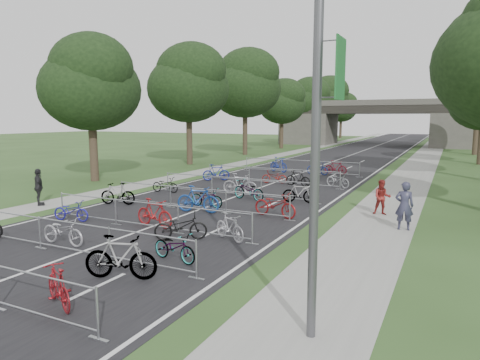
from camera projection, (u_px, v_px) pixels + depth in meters
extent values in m
cube|color=black|center=(360.00, 152.00, 54.74)|extent=(11.00, 140.00, 0.01)
cube|color=gray|center=(428.00, 154.00, 51.22)|extent=(3.00, 140.00, 0.01)
cube|color=gray|center=(303.00, 150.00, 58.05)|extent=(2.00, 140.00, 0.01)
cube|color=silver|center=(360.00, 152.00, 54.74)|extent=(0.12, 140.00, 0.00)
cube|color=#494741|center=(309.00, 129.00, 72.74)|extent=(8.00, 8.00, 5.00)
cube|color=#494741|center=(460.00, 131.00, 62.61)|extent=(8.00, 8.00, 5.00)
cube|color=black|center=(380.00, 110.00, 67.23)|extent=(30.00, 8.00, 1.20)
cube|color=#494741|center=(376.00, 103.00, 63.72)|extent=(30.00, 0.40, 0.90)
cube|color=#494741|center=(384.00, 104.00, 70.45)|extent=(30.00, 0.40, 0.90)
cylinder|color=#4C4C51|center=(316.00, 136.00, 7.98)|extent=(0.18, 0.18, 8.00)
cube|color=#1A5D29|center=(340.00, 69.00, 7.62)|extent=(0.03, 0.65, 1.10)
cylinder|color=#33261C|center=(94.00, 151.00, 29.38)|extent=(0.56, 0.56, 4.20)
ellipsoid|color=black|center=(91.00, 90.00, 28.79)|extent=(6.72, 6.72, 5.51)
sphere|color=black|center=(91.00, 68.00, 27.88)|extent=(5.38, 5.38, 5.38)
sphere|color=black|center=(91.00, 103.00, 29.57)|extent=(4.37, 4.37, 4.37)
cylinder|color=#33261C|center=(189.00, 139.00, 39.97)|extent=(0.56, 0.56, 4.72)
ellipsoid|color=black|center=(189.00, 89.00, 39.31)|extent=(7.56, 7.56, 6.20)
sphere|color=black|center=(191.00, 71.00, 38.38)|extent=(6.05, 6.05, 6.05)
sphere|color=black|center=(187.00, 99.00, 40.11)|extent=(4.91, 4.91, 4.91)
cylinder|color=#33261C|center=(245.00, 132.00, 50.57)|extent=(0.56, 0.56, 5.25)
ellipsoid|color=black|center=(245.00, 88.00, 49.83)|extent=(8.40, 8.40, 6.89)
sphere|color=black|center=(248.00, 73.00, 48.88)|extent=(6.72, 6.72, 6.72)
sphere|color=black|center=(243.00, 98.00, 50.64)|extent=(5.46, 5.46, 5.46)
sphere|color=black|center=(477.00, 112.00, 40.11)|extent=(4.00, 4.00, 4.00)
cylinder|color=#33261C|center=(281.00, 134.00, 61.28)|extent=(0.56, 0.56, 4.20)
ellipsoid|color=black|center=(282.00, 105.00, 60.69)|extent=(6.72, 6.72, 5.51)
sphere|color=black|center=(285.00, 95.00, 59.79)|extent=(5.38, 5.38, 5.38)
sphere|color=black|center=(280.00, 111.00, 61.47)|extent=(4.37, 4.37, 4.37)
cylinder|color=#33261C|center=(476.00, 136.00, 50.47)|extent=(0.56, 0.56, 4.48)
ellipsoid|color=black|center=(479.00, 98.00, 49.84)|extent=(7.17, 7.17, 5.88)
sphere|color=black|center=(473.00, 106.00, 50.63)|extent=(4.66, 4.66, 4.66)
cylinder|color=#33261C|center=(307.00, 130.00, 71.88)|extent=(0.56, 0.56, 4.72)
ellipsoid|color=black|center=(308.00, 102.00, 71.21)|extent=(7.56, 7.56, 6.20)
sphere|color=black|center=(310.00, 92.00, 70.28)|extent=(6.05, 6.05, 6.05)
sphere|color=black|center=(306.00, 108.00, 72.01)|extent=(4.91, 4.91, 4.91)
cylinder|color=#33261C|center=(472.00, 130.00, 61.06)|extent=(0.56, 0.56, 5.11)
ellipsoid|color=black|center=(475.00, 95.00, 60.34)|extent=(8.18, 8.18, 6.70)
sphere|color=black|center=(470.00, 102.00, 61.15)|extent=(5.31, 5.31, 5.31)
cylinder|color=#33261C|center=(326.00, 127.00, 82.47)|extent=(0.56, 0.56, 5.25)
ellipsoid|color=black|center=(327.00, 100.00, 81.73)|extent=(8.40, 8.40, 6.89)
sphere|color=black|center=(329.00, 91.00, 80.78)|extent=(6.72, 6.72, 6.72)
sphere|color=black|center=(325.00, 105.00, 82.55)|extent=(5.46, 5.46, 5.46)
cylinder|color=#33261C|center=(469.00, 132.00, 71.78)|extent=(0.56, 0.56, 3.85)
ellipsoid|color=black|center=(471.00, 110.00, 71.24)|extent=(6.16, 6.16, 5.05)
sphere|color=black|center=(476.00, 102.00, 70.35)|extent=(4.93, 4.93, 4.93)
sphere|color=black|center=(467.00, 114.00, 72.01)|extent=(4.00, 4.00, 4.00)
cylinder|color=#33261C|center=(341.00, 128.00, 93.18)|extent=(0.56, 0.56, 4.20)
ellipsoid|color=black|center=(341.00, 109.00, 92.59)|extent=(6.72, 6.72, 5.51)
sphere|color=black|center=(344.00, 103.00, 91.69)|extent=(5.38, 5.38, 5.38)
sphere|color=black|center=(339.00, 113.00, 93.37)|extent=(4.37, 4.37, 4.37)
cylinder|color=#33261C|center=(467.00, 129.00, 82.37)|extent=(0.56, 0.56, 4.48)
ellipsoid|color=black|center=(469.00, 106.00, 81.74)|extent=(7.17, 7.17, 5.88)
sphere|color=black|center=(473.00, 98.00, 80.83)|extent=(5.73, 5.73, 5.73)
sphere|color=black|center=(466.00, 111.00, 82.53)|extent=(4.66, 4.66, 4.66)
cylinder|color=#9EA1A6|center=(97.00, 313.00, 8.33)|extent=(0.05, 0.05, 1.10)
cube|color=#9EA1A6|center=(99.00, 339.00, 8.41)|extent=(0.50, 0.08, 0.03)
cylinder|color=#9EA1A6|center=(72.00, 223.00, 13.47)|extent=(9.20, 0.04, 0.04)
cylinder|color=#9EA1A6|center=(74.00, 249.00, 13.60)|extent=(9.20, 0.04, 0.04)
cylinder|color=#9EA1A6|center=(40.00, 232.00, 14.22)|extent=(0.05, 0.05, 1.10)
cube|color=#9EA1A6|center=(41.00, 248.00, 14.30)|extent=(0.50, 0.08, 0.03)
cylinder|color=#9EA1A6|center=(110.00, 244.00, 12.87)|extent=(0.05, 0.05, 1.10)
cube|color=#9EA1A6|center=(111.00, 262.00, 12.95)|extent=(0.50, 0.08, 0.03)
cylinder|color=#9EA1A6|center=(196.00, 259.00, 11.52)|extent=(0.05, 0.05, 1.10)
cube|color=#9EA1A6|center=(196.00, 278.00, 11.60)|extent=(0.50, 0.08, 0.03)
cylinder|color=#9EA1A6|center=(145.00, 203.00, 16.67)|extent=(9.20, 0.04, 0.04)
cylinder|color=#9EA1A6|center=(146.00, 224.00, 16.79)|extent=(9.20, 0.04, 0.04)
cylinder|color=#9EA1A6|center=(62.00, 205.00, 18.76)|extent=(0.05, 0.05, 1.10)
cube|color=#9EA1A6|center=(63.00, 217.00, 18.84)|extent=(0.50, 0.08, 0.03)
cylinder|color=#9EA1A6|center=(116.00, 211.00, 17.41)|extent=(0.05, 0.05, 1.10)
cube|color=#9EA1A6|center=(116.00, 224.00, 17.49)|extent=(0.50, 0.08, 0.03)
cylinder|color=#9EA1A6|center=(178.00, 219.00, 16.06)|extent=(0.05, 0.05, 1.10)
cube|color=#9EA1A6|center=(178.00, 233.00, 16.14)|extent=(0.50, 0.08, 0.03)
cylinder|color=#9EA1A6|center=(252.00, 229.00, 14.71)|extent=(0.05, 0.05, 1.10)
cube|color=#9EA1A6|center=(252.00, 244.00, 14.79)|extent=(0.50, 0.08, 0.03)
cylinder|color=#9EA1A6|center=(197.00, 189.00, 20.03)|extent=(9.20, 0.04, 0.04)
cylinder|color=#9EA1A6|center=(197.00, 207.00, 20.16)|extent=(9.20, 0.04, 0.04)
cylinder|color=#9EA1A6|center=(122.00, 192.00, 22.13)|extent=(0.05, 0.05, 1.10)
cube|color=#9EA1A6|center=(122.00, 202.00, 22.21)|extent=(0.50, 0.08, 0.03)
cylinder|color=#9EA1A6|center=(171.00, 196.00, 20.78)|extent=(0.05, 0.05, 1.10)
cube|color=#9EA1A6|center=(171.00, 207.00, 20.86)|extent=(0.50, 0.08, 0.03)
cylinder|color=#9EA1A6|center=(226.00, 202.00, 19.43)|extent=(0.05, 0.05, 1.10)
cube|color=#9EA1A6|center=(226.00, 213.00, 19.51)|extent=(0.50, 0.08, 0.03)
cylinder|color=#9EA1A6|center=(290.00, 208.00, 18.08)|extent=(0.05, 0.05, 1.10)
cube|color=#9EA1A6|center=(290.00, 220.00, 18.16)|extent=(0.50, 0.08, 0.03)
cylinder|color=#9EA1A6|center=(236.00, 178.00, 23.58)|extent=(9.20, 0.04, 0.04)
cylinder|color=#9EA1A6|center=(236.00, 193.00, 23.70)|extent=(9.20, 0.04, 0.04)
cylinder|color=#9EA1A6|center=(168.00, 181.00, 25.68)|extent=(0.05, 0.05, 1.10)
cube|color=#9EA1A6|center=(168.00, 190.00, 25.75)|extent=(0.50, 0.08, 0.03)
cylinder|color=#9EA1A6|center=(212.00, 185.00, 24.32)|extent=(0.05, 0.05, 1.10)
cube|color=#9EA1A6|center=(212.00, 194.00, 24.40)|extent=(0.50, 0.08, 0.03)
cylinder|color=#9EA1A6|center=(261.00, 189.00, 22.97)|extent=(0.05, 0.05, 1.10)
cube|color=#9EA1A6|center=(261.00, 199.00, 23.05)|extent=(0.50, 0.08, 0.03)
cylinder|color=#9EA1A6|center=(317.00, 193.00, 21.62)|extent=(0.05, 0.05, 1.10)
cube|color=#9EA1A6|center=(316.00, 204.00, 21.70)|extent=(0.50, 0.08, 0.03)
cylinder|color=#9EA1A6|center=(270.00, 168.00, 28.01)|extent=(9.20, 0.04, 0.04)
cylinder|color=#9EA1A6|center=(270.00, 182.00, 28.13)|extent=(9.20, 0.04, 0.04)
cylinder|color=#9EA1A6|center=(210.00, 172.00, 30.11)|extent=(0.05, 0.05, 1.10)
cube|color=#9EA1A6|center=(210.00, 180.00, 30.18)|extent=(0.50, 0.08, 0.03)
cylinder|color=#9EA1A6|center=(249.00, 175.00, 28.76)|extent=(0.05, 0.05, 1.10)
cube|color=#9EA1A6|center=(249.00, 182.00, 28.83)|extent=(0.50, 0.08, 0.03)
cylinder|color=#9EA1A6|center=(292.00, 177.00, 27.40)|extent=(0.05, 0.05, 1.10)
cube|color=#9EA1A6|center=(292.00, 186.00, 27.48)|extent=(0.50, 0.08, 0.03)
cylinder|color=#9EA1A6|center=(340.00, 180.00, 26.05)|extent=(0.05, 0.05, 1.10)
cube|color=#9EA1A6|center=(340.00, 189.00, 26.13)|extent=(0.50, 0.08, 0.03)
cylinder|color=#9EA1A6|center=(300.00, 160.00, 33.33)|extent=(9.20, 0.04, 0.04)
cylinder|color=#9EA1A6|center=(300.00, 171.00, 33.45)|extent=(9.20, 0.04, 0.04)
cylinder|color=#9EA1A6|center=(247.00, 164.00, 35.42)|extent=(0.05, 0.05, 1.10)
cube|color=#9EA1A6|center=(247.00, 170.00, 35.50)|extent=(0.50, 0.08, 0.03)
cylinder|color=#9EA1A6|center=(281.00, 166.00, 34.07)|extent=(0.05, 0.05, 1.10)
cube|color=#9EA1A6|center=(281.00, 172.00, 34.15)|extent=(0.50, 0.08, 0.03)
cylinder|color=#9EA1A6|center=(319.00, 168.00, 32.72)|extent=(0.05, 0.05, 1.10)
cube|color=#9EA1A6|center=(319.00, 175.00, 32.80)|extent=(0.50, 0.08, 0.03)
cylinder|color=#9EA1A6|center=(359.00, 170.00, 31.37)|extent=(0.05, 0.05, 1.10)
cube|color=#9EA1A6|center=(359.00, 177.00, 31.45)|extent=(0.50, 0.08, 0.03)
imported|color=maroon|center=(58.00, 287.00, 9.82)|extent=(1.66, 1.10, 0.97)
imported|color=#A4A2AA|center=(63.00, 231.00, 14.61)|extent=(1.87, 0.66, 0.98)
imported|color=#9EA1A6|center=(121.00, 258.00, 11.48)|extent=(2.11, 1.21, 1.22)
imported|color=#9EA1A6|center=(175.00, 247.00, 12.95)|extent=(1.78, 0.90, 0.89)
imported|color=#201B99|center=(71.00, 211.00, 18.02)|extent=(1.75, 0.88, 0.88)
imported|color=maroon|center=(154.00, 213.00, 16.99)|extent=(1.96, 0.79, 1.14)
imported|color=black|center=(181.00, 227.00, 15.22)|extent=(1.94, 1.56, 0.99)
imported|color=#B2B0B8|center=(230.00, 227.00, 15.16)|extent=(1.65, 1.12, 0.97)
imported|color=#9EA1A6|center=(118.00, 194.00, 21.44)|extent=(1.91, 0.98, 1.10)
imported|color=#9EA1A6|center=(207.00, 198.00, 20.83)|extent=(1.85, 0.76, 0.95)
imported|color=navy|center=(198.00, 199.00, 19.61)|extent=(2.15, 0.89, 1.25)
imported|color=maroon|center=(275.00, 205.00, 18.71)|extent=(2.21, 1.14, 1.11)
imported|color=black|center=(165.00, 185.00, 24.96)|extent=(1.75, 0.69, 0.91)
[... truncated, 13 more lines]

